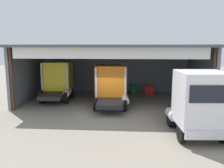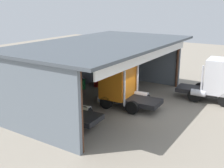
# 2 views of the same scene
# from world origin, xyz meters

# --- Properties ---
(ground_plane) EXTENTS (80.00, 80.00, 0.00)m
(ground_plane) POSITION_xyz_m (0.00, 0.00, 0.00)
(ground_plane) COLOR gray
(ground_plane) RESTS_ON ground
(workshop_shed) EXTENTS (16.12, 9.54, 5.06)m
(workshop_shed) POSITION_xyz_m (0.00, 4.95, 3.57)
(workshop_shed) COLOR slate
(workshop_shed) RESTS_ON ground
(truck_yellow_left_bay) EXTENTS (2.88, 4.74, 3.49)m
(truck_yellow_left_bay) POSITION_xyz_m (-5.15, 4.00, 1.83)
(truck_yellow_left_bay) COLOR yellow
(truck_yellow_left_bay) RESTS_ON ground
(truck_orange_center_bay) EXTENTS (2.87, 4.83, 3.36)m
(truck_orange_center_bay) POSITION_xyz_m (0.01, 2.06, 1.74)
(truck_orange_center_bay) COLOR orange
(truck_orange_center_bay) RESTS_ON ground
(truck_white_yard_outside) EXTENTS (2.80, 5.22, 3.65)m
(truck_white_yard_outside) POSITION_xyz_m (5.24, -4.29, 1.93)
(truck_white_yard_outside) COLOR white
(truck_white_yard_outside) RESTS_ON ground
(oil_drum) EXTENTS (0.58, 0.58, 0.93)m
(oil_drum) POSITION_xyz_m (1.93, 7.60, 0.46)
(oil_drum) COLOR #197233
(oil_drum) RESTS_ON ground
(tool_cart) EXTENTS (0.90, 0.60, 1.00)m
(tool_cart) POSITION_xyz_m (3.54, 6.75, 0.50)
(tool_cart) COLOR red
(tool_cart) RESTS_ON ground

